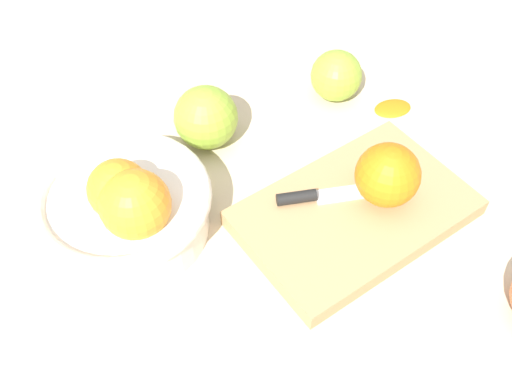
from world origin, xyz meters
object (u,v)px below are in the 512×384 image
(orange_on_board, at_px, (390,178))
(bowl, at_px, (124,206))
(apple_back_right, at_px, (336,76))
(cutting_board, at_px, (355,213))
(knife, at_px, (325,195))
(apple_back_center, at_px, (206,117))

(orange_on_board, bearing_deg, bowl, 159.95)
(orange_on_board, height_order, apple_back_right, orange_on_board)
(apple_back_right, bearing_deg, bowl, -162.51)
(bowl, height_order, orange_on_board, bowl)
(bowl, xyz_separation_m, cutting_board, (0.24, -0.09, -0.03))
(knife, relative_size, apple_back_center, 1.93)
(bowl, distance_m, apple_back_right, 0.34)
(bowl, distance_m, apple_back_center, 0.16)
(knife, distance_m, apple_back_right, 0.20)
(knife, bearing_deg, cutting_board, -47.75)
(knife, bearing_deg, bowl, 162.33)
(cutting_board, xyz_separation_m, knife, (-0.02, 0.03, 0.02))
(bowl, height_order, knife, bowl)
(orange_on_board, distance_m, apple_back_center, 0.24)
(bowl, distance_m, orange_on_board, 0.29)
(cutting_board, distance_m, apple_back_right, 0.22)
(bowl, height_order, apple_back_right, bowl)
(apple_back_right, distance_m, apple_back_center, 0.19)
(bowl, bearing_deg, orange_on_board, -20.05)
(orange_on_board, bearing_deg, knife, 152.16)
(apple_back_center, bearing_deg, orange_on_board, -54.63)
(apple_back_right, bearing_deg, cutting_board, -114.12)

